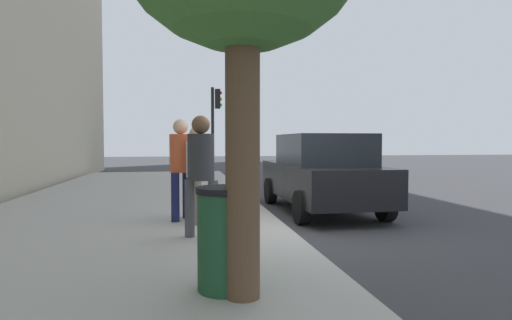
{
  "coord_description": "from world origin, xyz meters",
  "views": [
    {
      "loc": [
        -7.14,
        1.75,
        1.6
      ],
      "look_at": [
        0.11,
        0.52,
        1.28
      ],
      "focal_mm": 29.86,
      "sensor_mm": 36.0,
      "label": 1
    }
  ],
  "objects_px": {
    "pedestrian_at_meter": "(197,167)",
    "pedestrian_bystander": "(201,165)",
    "parking_meter": "(251,166)",
    "trash_bin": "(226,238)",
    "parked_sedan_near": "(322,173)",
    "traffic_signal": "(215,117)",
    "parking_officer": "(181,160)"
  },
  "relations": [
    {
      "from": "parking_meter",
      "to": "parking_officer",
      "type": "distance_m",
      "value": 1.33
    },
    {
      "from": "pedestrian_bystander",
      "to": "parking_officer",
      "type": "height_order",
      "value": "parking_officer"
    },
    {
      "from": "traffic_signal",
      "to": "trash_bin",
      "type": "distance_m",
      "value": 12.98
    },
    {
      "from": "traffic_signal",
      "to": "pedestrian_at_meter",
      "type": "bearing_deg",
      "value": 173.79
    },
    {
      "from": "trash_bin",
      "to": "pedestrian_at_meter",
      "type": "bearing_deg",
      "value": 2.86
    },
    {
      "from": "parking_meter",
      "to": "pedestrian_bystander",
      "type": "distance_m",
      "value": 1.48
    },
    {
      "from": "trash_bin",
      "to": "parked_sedan_near",
      "type": "bearing_deg",
      "value": -27.51
    },
    {
      "from": "parking_meter",
      "to": "parked_sedan_near",
      "type": "height_order",
      "value": "parked_sedan_near"
    },
    {
      "from": "parking_officer",
      "to": "parked_sedan_near",
      "type": "xyz_separation_m",
      "value": [
        1.31,
        -3.16,
        -0.37
      ]
    },
    {
      "from": "pedestrian_bystander",
      "to": "parking_officer",
      "type": "bearing_deg",
      "value": 42.67
    },
    {
      "from": "parked_sedan_near",
      "to": "traffic_signal",
      "type": "relative_size",
      "value": 1.23
    },
    {
      "from": "pedestrian_at_meter",
      "to": "traffic_signal",
      "type": "relative_size",
      "value": 0.48
    },
    {
      "from": "parking_officer",
      "to": "parked_sedan_near",
      "type": "distance_m",
      "value": 3.44
    },
    {
      "from": "pedestrian_bystander",
      "to": "parked_sedan_near",
      "type": "distance_m",
      "value": 4.07
    },
    {
      "from": "pedestrian_at_meter",
      "to": "trash_bin",
      "type": "distance_m",
      "value": 3.56
    },
    {
      "from": "pedestrian_at_meter",
      "to": "trash_bin",
      "type": "relative_size",
      "value": 1.7
    },
    {
      "from": "parked_sedan_near",
      "to": "traffic_signal",
      "type": "distance_m",
      "value": 8.04
    },
    {
      "from": "parking_meter",
      "to": "trash_bin",
      "type": "bearing_deg",
      "value": 167.03
    },
    {
      "from": "pedestrian_at_meter",
      "to": "parked_sedan_near",
      "type": "xyz_separation_m",
      "value": [
        1.66,
        -2.87,
        -0.26
      ]
    },
    {
      "from": "pedestrian_at_meter",
      "to": "parked_sedan_near",
      "type": "bearing_deg",
      "value": 33.66
    },
    {
      "from": "parking_meter",
      "to": "parked_sedan_near",
      "type": "xyz_separation_m",
      "value": [
        1.74,
        -1.91,
        -0.27
      ]
    },
    {
      "from": "pedestrian_at_meter",
      "to": "parked_sedan_near",
      "type": "distance_m",
      "value": 3.33
    },
    {
      "from": "pedestrian_bystander",
      "to": "parked_sedan_near",
      "type": "bearing_deg",
      "value": -13.06
    },
    {
      "from": "pedestrian_at_meter",
      "to": "pedestrian_bystander",
      "type": "height_order",
      "value": "pedestrian_bystander"
    },
    {
      "from": "pedestrian_at_meter",
      "to": "parked_sedan_near",
      "type": "relative_size",
      "value": 0.39
    },
    {
      "from": "pedestrian_bystander",
      "to": "trash_bin",
      "type": "distance_m",
      "value": 2.38
    },
    {
      "from": "pedestrian_bystander",
      "to": "trash_bin",
      "type": "xyz_separation_m",
      "value": [
        -2.3,
        -0.15,
        -0.59
      ]
    },
    {
      "from": "parking_meter",
      "to": "parked_sedan_near",
      "type": "bearing_deg",
      "value": -47.59
    },
    {
      "from": "traffic_signal",
      "to": "parking_officer",
      "type": "bearing_deg",
      "value": 171.76
    },
    {
      "from": "parked_sedan_near",
      "to": "pedestrian_bystander",
      "type": "bearing_deg",
      "value": 135.38
    },
    {
      "from": "parking_meter",
      "to": "traffic_signal",
      "type": "distance_m",
      "value": 9.48
    },
    {
      "from": "pedestrian_bystander",
      "to": "traffic_signal",
      "type": "xyz_separation_m",
      "value": [
        10.52,
        -0.99,
        1.33
      ]
    }
  ]
}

